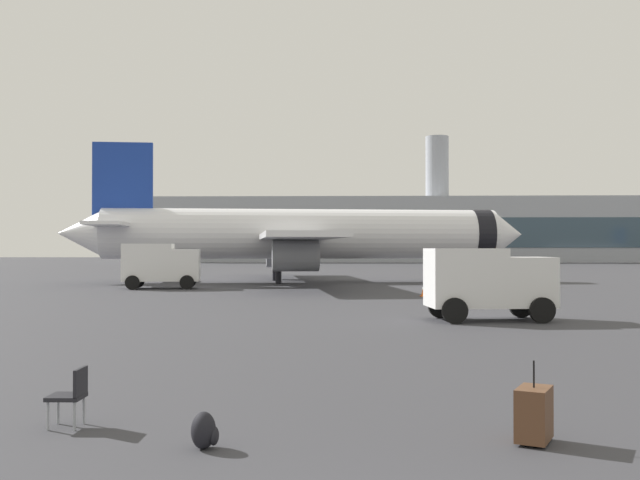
% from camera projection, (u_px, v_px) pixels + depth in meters
% --- Properties ---
extents(airplane_at_gate, '(35.74, 32.36, 10.50)m').
position_uv_depth(airplane_at_gate, '(300.00, 234.00, 55.38)').
color(airplane_at_gate, white).
rests_on(airplane_at_gate, ground).
extents(service_truck, '(5.06, 3.09, 2.90)m').
position_uv_depth(service_truck, '(161.00, 264.00, 46.49)').
color(service_truck, white).
rests_on(service_truck, ground).
extents(cargo_van, '(4.58, 2.71, 2.60)m').
position_uv_depth(cargo_van, '(487.00, 280.00, 25.99)').
color(cargo_van, white).
rests_on(cargo_van, ground).
extents(safety_cone_near, '(0.44, 0.44, 0.63)m').
position_uv_depth(safety_cone_near, '(526.00, 291.00, 38.50)').
color(safety_cone_near, '#F2590C').
rests_on(safety_cone_near, ground).
extents(safety_cone_mid, '(0.44, 0.44, 0.84)m').
position_uv_depth(safety_cone_mid, '(541.00, 289.00, 39.23)').
color(safety_cone_mid, '#F2590C').
rests_on(safety_cone_mid, ground).
extents(safety_cone_far, '(0.44, 0.44, 0.74)m').
position_uv_depth(safety_cone_far, '(554.00, 282.00, 47.61)').
color(safety_cone_far, '#F2590C').
rests_on(safety_cone_far, ground).
extents(safety_cone_outer, '(0.44, 0.44, 0.77)m').
position_uv_depth(safety_cone_outer, '(424.00, 289.00, 38.96)').
color(safety_cone_outer, '#F2590C').
rests_on(safety_cone_outer, ground).
extents(rolling_suitcase, '(0.64, 0.75, 1.10)m').
position_uv_depth(rolling_suitcase, '(534.00, 414.00, 9.65)').
color(rolling_suitcase, brown).
rests_on(rolling_suitcase, ground).
extents(traveller_backpack, '(0.36, 0.40, 0.48)m').
position_uv_depth(traveller_backpack, '(205.00, 431.00, 9.37)').
color(traveller_backpack, black).
rests_on(traveller_backpack, ground).
extents(gate_chair, '(0.48, 0.48, 0.86)m').
position_uv_depth(gate_chair, '(71.00, 393.00, 10.51)').
color(gate_chair, black).
rests_on(gate_chair, ground).
extents(terminal_building, '(95.63, 17.68, 24.02)m').
position_uv_depth(terminal_building, '(412.00, 230.00, 138.60)').
color(terminal_building, '#9EA3AD').
rests_on(terminal_building, ground).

